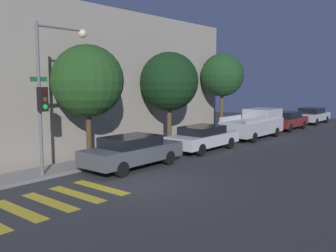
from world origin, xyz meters
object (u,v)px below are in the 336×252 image
at_px(sedan_far_end, 287,120).
at_px(tree_near_corner, 88,81).
at_px(pickup_truck, 255,124).
at_px(sedan_tail_of_row, 312,115).
at_px(sedan_middle, 203,137).
at_px(tree_far_end, 222,75).
at_px(tree_midblock, 169,82).
at_px(traffic_light_pole, 51,81).
at_px(sedan_near_corner, 132,151).

bearing_deg(sedan_far_end, tree_near_corner, 174.01).
xyz_separation_m(pickup_truck, sedan_tail_of_row, (11.05, -0.00, -0.19)).
distance_m(sedan_middle, tree_far_end, 6.24).
height_order(pickup_truck, tree_midblock, tree_midblock).
distance_m(sedan_far_end, tree_near_corner, 18.01).
relative_size(pickup_truck, tree_midblock, 0.99).
relative_size(sedan_middle, tree_near_corner, 0.86).
relative_size(traffic_light_pole, pickup_truck, 1.12).
bearing_deg(sedan_near_corner, pickup_truck, 0.00).
xyz_separation_m(sedan_near_corner, sedan_far_end, (16.82, 0.00, 0.01)).
height_order(sedan_far_end, sedan_tail_of_row, sedan_far_end).
height_order(sedan_near_corner, pickup_truck, pickup_truck).
bearing_deg(sedan_near_corner, sedan_middle, 0.00).
bearing_deg(tree_far_end, tree_midblock, 180.00).
relative_size(sedan_middle, tree_far_end, 0.82).
relative_size(sedan_near_corner, sedan_tail_of_row, 1.03).
height_order(pickup_truck, tree_near_corner, tree_near_corner).
bearing_deg(sedan_tail_of_row, sedan_far_end, 180.00).
relative_size(traffic_light_pole, sedan_near_corner, 1.27).
height_order(traffic_light_pole, tree_midblock, traffic_light_pole).
xyz_separation_m(tree_near_corner, tree_midblock, (5.59, 0.00, -0.03)).
relative_size(sedan_near_corner, pickup_truck, 0.89).
height_order(sedan_far_end, tree_far_end, tree_far_end).
bearing_deg(sedan_far_end, sedan_middle, -180.00).
relative_size(pickup_truck, tree_far_end, 0.94).
bearing_deg(pickup_truck, sedan_tail_of_row, -0.00).
bearing_deg(sedan_tail_of_row, traffic_light_pole, 177.14).
xyz_separation_m(sedan_middle, sedan_far_end, (11.46, 0.00, 0.03)).
xyz_separation_m(traffic_light_pole, sedan_far_end, (19.84, -1.27, -2.97)).
height_order(traffic_light_pole, sedan_middle, traffic_light_pole).
relative_size(traffic_light_pole, sedan_middle, 1.29).
distance_m(traffic_light_pole, sedan_tail_of_row, 25.68).
relative_size(tree_midblock, tree_far_end, 0.96).
xyz_separation_m(sedan_far_end, tree_far_end, (-6.57, 1.85, 3.37)).
relative_size(traffic_light_pole, tree_midblock, 1.11).
height_order(sedan_far_end, tree_midblock, tree_midblock).
bearing_deg(sedan_far_end, traffic_light_pole, 176.33).
relative_size(traffic_light_pole, sedan_tail_of_row, 1.31).
distance_m(sedan_middle, sedan_tail_of_row, 17.09).
xyz_separation_m(sedan_far_end, tree_near_corner, (-17.66, 1.85, 2.97)).
bearing_deg(tree_near_corner, sedan_far_end, -5.99).
height_order(pickup_truck, tree_far_end, tree_far_end).
bearing_deg(sedan_middle, sedan_far_end, 0.00).
bearing_deg(sedan_tail_of_row, sedan_middle, 180.00).
bearing_deg(tree_near_corner, pickup_truck, -8.61).
bearing_deg(tree_near_corner, traffic_light_pole, -165.09).
distance_m(traffic_light_pole, tree_midblock, 7.79).
distance_m(tree_midblock, tree_far_end, 5.52).
bearing_deg(sedan_middle, tree_near_corner, 163.36).
bearing_deg(tree_far_end, pickup_truck, -58.12).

